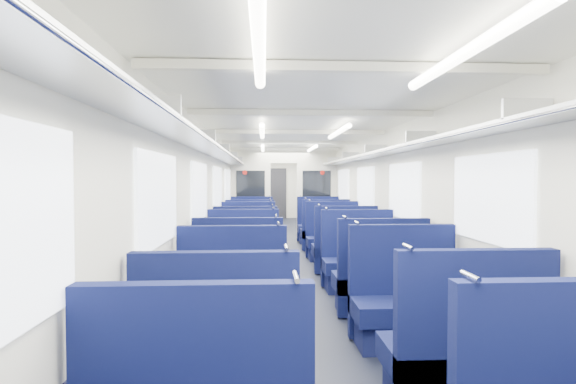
{
  "coord_description": "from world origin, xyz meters",
  "views": [
    {
      "loc": [
        -0.53,
        -8.87,
        1.59
      ],
      "look_at": [
        0.12,
        2.99,
        1.23
      ],
      "focal_mm": 27.71,
      "sensor_mm": 36.0,
      "label": 1
    }
  ],
  "objects_px": {
    "seat_9": "(380,283)",
    "seat_16": "(250,235)",
    "seat_6": "(231,310)",
    "seat_11": "(359,264)",
    "seat_4": "(218,366)",
    "seat_18": "(252,228)",
    "seat_5": "(465,360)",
    "seat_13": "(344,251)",
    "seat_19": "(319,228)",
    "seat_17": "(325,234)",
    "seat_7": "(406,307)",
    "seat_14": "(248,242)",
    "seat_8": "(239,281)",
    "seat_15": "(333,241)",
    "bulkhead": "(284,192)",
    "end_door": "(277,193)",
    "seat_10": "(243,263)",
    "seat_12": "(246,252)"
  },
  "relations": [
    {
      "from": "seat_11",
      "to": "end_door",
      "type": "bearing_deg",
      "value": 94.11
    },
    {
      "from": "seat_6",
      "to": "seat_12",
      "type": "bearing_deg",
      "value": 90.0
    },
    {
      "from": "seat_11",
      "to": "seat_15",
      "type": "distance_m",
      "value": 2.38
    },
    {
      "from": "seat_7",
      "to": "seat_8",
      "type": "xyz_separation_m",
      "value": [
        -1.66,
        1.15,
        0.0
      ]
    },
    {
      "from": "seat_5",
      "to": "seat_11",
      "type": "bearing_deg",
      "value": 90.0
    },
    {
      "from": "seat_11",
      "to": "seat_14",
      "type": "distance_m",
      "value": 2.83
    },
    {
      "from": "seat_15",
      "to": "seat_16",
      "type": "distance_m",
      "value": 1.97
    },
    {
      "from": "seat_17",
      "to": "seat_18",
      "type": "height_order",
      "value": "same"
    },
    {
      "from": "seat_11",
      "to": "seat_7",
      "type": "bearing_deg",
      "value": -90.0
    },
    {
      "from": "seat_17",
      "to": "seat_18",
      "type": "relative_size",
      "value": 1.0
    },
    {
      "from": "seat_19",
      "to": "seat_13",
      "type": "bearing_deg",
      "value": -90.0
    },
    {
      "from": "seat_17",
      "to": "seat_19",
      "type": "bearing_deg",
      "value": 90.0
    },
    {
      "from": "seat_17",
      "to": "seat_18",
      "type": "bearing_deg",
      "value": 142.67
    },
    {
      "from": "seat_7",
      "to": "seat_12",
      "type": "distance_m",
      "value": 3.66
    },
    {
      "from": "bulkhead",
      "to": "seat_10",
      "type": "relative_size",
      "value": 2.39
    },
    {
      "from": "end_door",
      "to": "seat_19",
      "type": "xyz_separation_m",
      "value": [
        0.83,
        -6.88,
        -0.64
      ]
    },
    {
      "from": "seat_15",
      "to": "seat_9",
      "type": "bearing_deg",
      "value": -90.0
    },
    {
      "from": "seat_4",
      "to": "seat_16",
      "type": "relative_size",
      "value": 1.0
    },
    {
      "from": "seat_19",
      "to": "seat_8",
      "type": "bearing_deg",
      "value": -106.42
    },
    {
      "from": "seat_8",
      "to": "seat_11",
      "type": "relative_size",
      "value": 1.0
    },
    {
      "from": "seat_14",
      "to": "seat_17",
      "type": "height_order",
      "value": "same"
    },
    {
      "from": "seat_14",
      "to": "seat_18",
      "type": "height_order",
      "value": "same"
    },
    {
      "from": "seat_7",
      "to": "seat_15",
      "type": "relative_size",
      "value": 1.0
    },
    {
      "from": "seat_6",
      "to": "seat_7",
      "type": "height_order",
      "value": "same"
    },
    {
      "from": "seat_4",
      "to": "seat_19",
      "type": "height_order",
      "value": "same"
    },
    {
      "from": "bulkhead",
      "to": "seat_16",
      "type": "bearing_deg",
      "value": -111.75
    },
    {
      "from": "seat_14",
      "to": "seat_11",
      "type": "bearing_deg",
      "value": -54.1
    },
    {
      "from": "seat_9",
      "to": "seat_5",
      "type": "bearing_deg",
      "value": -90.0
    },
    {
      "from": "seat_5",
      "to": "seat_13",
      "type": "bearing_deg",
      "value": 90.0
    },
    {
      "from": "seat_12",
      "to": "seat_13",
      "type": "distance_m",
      "value": 1.66
    },
    {
      "from": "seat_7",
      "to": "seat_18",
      "type": "distance_m",
      "value": 7.09
    },
    {
      "from": "bulkhead",
      "to": "seat_12",
      "type": "xyz_separation_m",
      "value": [
        -0.83,
        -4.37,
        -0.87
      ]
    },
    {
      "from": "seat_14",
      "to": "seat_12",
      "type": "bearing_deg",
      "value": -90.0
    },
    {
      "from": "seat_13",
      "to": "seat_19",
      "type": "distance_m",
      "value": 3.52
    },
    {
      "from": "end_door",
      "to": "seat_6",
      "type": "relative_size",
      "value": 1.71
    },
    {
      "from": "seat_4",
      "to": "seat_15",
      "type": "bearing_deg",
      "value": 73.85
    },
    {
      "from": "seat_5",
      "to": "seat_6",
      "type": "xyz_separation_m",
      "value": [
        -1.66,
        1.23,
        0.0
      ]
    },
    {
      "from": "bulkhead",
      "to": "seat_17",
      "type": "relative_size",
      "value": 2.39
    },
    {
      "from": "seat_6",
      "to": "seat_11",
      "type": "xyz_separation_m",
      "value": [
        1.66,
        2.13,
        0.0
      ]
    },
    {
      "from": "seat_9",
      "to": "seat_16",
      "type": "distance_m",
      "value": 4.88
    },
    {
      "from": "end_door",
      "to": "seat_16",
      "type": "relative_size",
      "value": 1.71
    },
    {
      "from": "seat_6",
      "to": "seat_17",
      "type": "relative_size",
      "value": 1.0
    },
    {
      "from": "seat_16",
      "to": "bulkhead",
      "type": "bearing_deg",
      "value": 68.25
    },
    {
      "from": "seat_13",
      "to": "seat_16",
      "type": "distance_m",
      "value": 2.83
    },
    {
      "from": "seat_9",
      "to": "seat_16",
      "type": "height_order",
      "value": "same"
    },
    {
      "from": "seat_7",
      "to": "seat_8",
      "type": "distance_m",
      "value": 2.02
    },
    {
      "from": "seat_13",
      "to": "seat_10",
      "type": "bearing_deg",
      "value": -149.6
    },
    {
      "from": "seat_4",
      "to": "seat_18",
      "type": "relative_size",
      "value": 1.0
    },
    {
      "from": "seat_5",
      "to": "seat_14",
      "type": "relative_size",
      "value": 1.0
    },
    {
      "from": "seat_4",
      "to": "seat_5",
      "type": "xyz_separation_m",
      "value": [
        1.66,
        -0.0,
        0.0
      ]
    }
  ]
}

